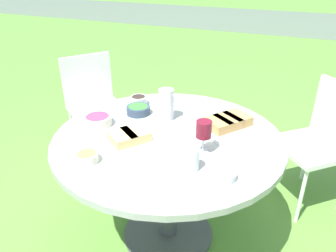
# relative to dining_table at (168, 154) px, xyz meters

# --- Properties ---
(ground_plane) EXTENTS (40.00, 40.00, 0.00)m
(ground_plane) POSITION_rel_dining_table_xyz_m (0.00, 0.00, -0.62)
(ground_plane) COLOR #5B8C38
(river_strip) EXTENTS (40.00, 4.18, 0.01)m
(river_strip) POSITION_rel_dining_table_xyz_m (0.00, 8.75, -0.62)
(river_strip) COLOR #6B7F5B
(river_strip) RESTS_ON ground_plane
(dining_table) EXTENTS (1.28, 1.28, 0.74)m
(dining_table) POSITION_rel_dining_table_xyz_m (0.00, 0.00, 0.00)
(dining_table) COLOR #4C4C51
(dining_table) RESTS_ON ground_plane
(chair_near_right) EXTENTS (0.61, 0.61, 0.89)m
(chair_near_right) POSITION_rel_dining_table_xyz_m (0.83, 0.78, -0.10)
(chair_near_right) COLOR white
(chair_near_right) RESTS_ON ground_plane
(chair_far_back) EXTENTS (0.60, 0.60, 0.89)m
(chair_far_back) POSITION_rel_dining_table_xyz_m (-1.02, 0.71, -0.10)
(chair_far_back) COLOR white
(chair_far_back) RESTS_ON ground_plane
(water_pitcher) EXTENTS (0.10, 0.09, 0.19)m
(water_pitcher) POSITION_rel_dining_table_xyz_m (-0.09, 0.19, 0.22)
(water_pitcher) COLOR silver
(water_pitcher) RESTS_ON dining_table
(wine_glass) EXTENTS (0.08, 0.08, 0.18)m
(wine_glass) POSITION_rel_dining_table_xyz_m (0.23, -0.09, 0.25)
(wine_glass) COLOR silver
(wine_glass) RESTS_ON dining_table
(platter_bread_main) EXTENTS (0.39, 0.42, 0.07)m
(platter_bread_main) POSITION_rel_dining_table_xyz_m (-0.14, -0.15, 0.15)
(platter_bread_main) COLOR white
(platter_bread_main) RESTS_ON dining_table
(platter_charcuterie) EXTENTS (0.38, 0.40, 0.07)m
(platter_charcuterie) POSITION_rel_dining_table_xyz_m (0.28, 0.21, 0.15)
(platter_charcuterie) COLOR white
(platter_charcuterie) RESTS_ON dining_table
(bowl_fries) EXTENTS (0.11, 0.11, 0.05)m
(bowl_fries) POSITION_rel_dining_table_xyz_m (-0.26, -0.40, 0.15)
(bowl_fries) COLOR beige
(bowl_fries) RESTS_ON dining_table
(bowl_salad) EXTENTS (0.15, 0.15, 0.05)m
(bowl_salad) POSITION_rel_dining_table_xyz_m (-0.29, 0.19, 0.15)
(bowl_salad) COLOR #334256
(bowl_salad) RESTS_ON dining_table
(bowl_olives) EXTENTS (0.11, 0.11, 0.06)m
(bowl_olives) POSITION_rel_dining_table_xyz_m (-0.35, 0.32, 0.15)
(bowl_olives) COLOR white
(bowl_olives) RESTS_ON dining_table
(bowl_dip_red) EXTENTS (0.17, 0.17, 0.05)m
(bowl_dip_red) POSITION_rel_dining_table_xyz_m (-0.44, -0.04, 0.15)
(bowl_dip_red) COLOR beige
(bowl_dip_red) RESTS_ON dining_table
(bowl_dip_cream) EXTENTS (0.11, 0.11, 0.04)m
(bowl_dip_cream) POSITION_rel_dining_table_xyz_m (0.39, -0.27, 0.14)
(bowl_dip_cream) COLOR silver
(bowl_dip_cream) RESTS_ON dining_table
(cup_water_near) EXTENTS (0.08, 0.08, 0.11)m
(cup_water_near) POSITION_rel_dining_table_xyz_m (0.23, -0.26, 0.17)
(cup_water_near) COLOR silver
(cup_water_near) RESTS_ON dining_table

